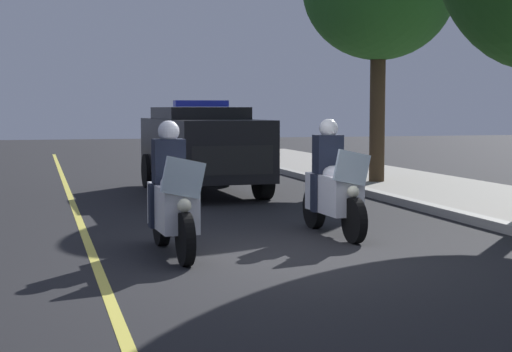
% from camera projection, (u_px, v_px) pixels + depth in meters
% --- Properties ---
extents(ground_plane, '(80.00, 80.00, 0.00)m').
position_uv_depth(ground_plane, '(288.00, 256.00, 10.14)').
color(ground_plane, black).
extents(lane_stripe_center, '(48.00, 0.12, 0.01)m').
position_uv_depth(lane_stripe_center, '(97.00, 266.00, 9.50)').
color(lane_stripe_center, '#E0D14C').
rests_on(lane_stripe_center, ground).
extents(police_motorcycle_lead_left, '(2.14, 0.59, 1.72)m').
position_uv_depth(police_motorcycle_lead_left, '(172.00, 201.00, 10.19)').
color(police_motorcycle_lead_left, black).
rests_on(police_motorcycle_lead_left, ground).
extents(police_motorcycle_lead_right, '(2.14, 0.59, 1.72)m').
position_uv_depth(police_motorcycle_lead_right, '(333.00, 188.00, 11.78)').
color(police_motorcycle_lead_right, black).
rests_on(police_motorcycle_lead_right, ground).
extents(police_suv, '(4.98, 2.24, 2.05)m').
position_uv_depth(police_suv, '(202.00, 145.00, 17.60)').
color(police_suv, black).
rests_on(police_suv, ground).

